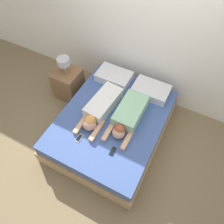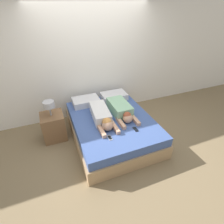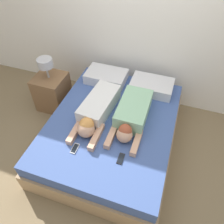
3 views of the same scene
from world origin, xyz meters
name	(u,v)px [view 3 (image 3 of 3)]	position (x,y,z in m)	size (l,w,h in m)	color
ground_plane	(112,143)	(0.00, 0.00, 0.00)	(12.00, 12.00, 0.00)	#7F6B4C
wall_back	(140,19)	(0.00, 1.15, 1.30)	(12.00, 0.06, 2.60)	white
bed	(112,132)	(0.00, 0.00, 0.24)	(1.59, 2.00, 0.48)	tan
pillow_head_left	(106,76)	(-0.34, 0.74, 0.56)	(0.59, 0.39, 0.15)	silver
pillow_head_right	(152,86)	(0.34, 0.74, 0.56)	(0.59, 0.39, 0.15)	silver
person_left	(96,111)	(-0.21, 0.00, 0.59)	(0.37, 1.00, 0.24)	silver
person_right	(132,115)	(0.23, 0.07, 0.59)	(0.37, 0.92, 0.23)	#8CBF99
cell_phone_left	(75,148)	(-0.26, -0.54, 0.49)	(0.06, 0.14, 0.01)	silver
cell_phone_right	(121,159)	(0.27, -0.50, 0.49)	(0.06, 0.14, 0.01)	black
nightstand	(52,91)	(-1.14, 0.43, 0.31)	(0.45, 0.45, 0.88)	brown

